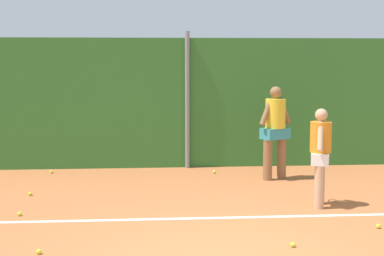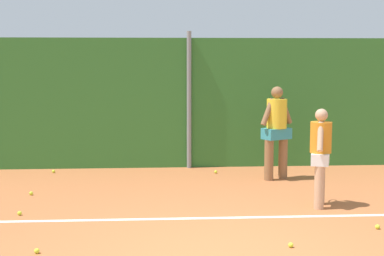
{
  "view_description": "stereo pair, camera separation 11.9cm",
  "coord_description": "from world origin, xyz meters",
  "px_view_note": "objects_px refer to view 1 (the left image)",
  "views": [
    {
      "loc": [
        -0.87,
        -6.72,
        2.39
      ],
      "look_at": [
        -0.13,
        2.82,
        1.25
      ],
      "focal_mm": 54.68,
      "sensor_mm": 36.0,
      "label": 1
    },
    {
      "loc": [
        -0.75,
        -6.73,
        2.39
      ],
      "look_at": [
        -0.13,
        2.82,
        1.25
      ],
      "focal_mm": 54.68,
      "sensor_mm": 36.0,
      "label": 2
    }
  ],
  "objects_px": {
    "tennis_ball_0": "(214,172)",
    "tennis_ball_4": "(52,172)",
    "tennis_ball_9": "(39,252)",
    "tennis_ball_8": "(378,226)",
    "player_backcourt_far": "(275,127)",
    "tennis_ball_6": "(30,194)",
    "player_midcourt": "(320,152)",
    "tennis_ball_7": "(20,214)",
    "tennis_ball_5": "(293,245)"
  },
  "relations": [
    {
      "from": "player_backcourt_far",
      "to": "tennis_ball_0",
      "type": "distance_m",
      "value": 1.65
    },
    {
      "from": "player_midcourt",
      "to": "tennis_ball_9",
      "type": "relative_size",
      "value": 24.13
    },
    {
      "from": "player_midcourt",
      "to": "tennis_ball_5",
      "type": "bearing_deg",
      "value": 173.81
    },
    {
      "from": "player_midcourt",
      "to": "tennis_ball_4",
      "type": "distance_m",
      "value": 5.76
    },
    {
      "from": "tennis_ball_8",
      "to": "tennis_ball_4",
      "type": "bearing_deg",
      "value": 140.05
    },
    {
      "from": "tennis_ball_5",
      "to": "tennis_ball_7",
      "type": "height_order",
      "value": "same"
    },
    {
      "from": "tennis_ball_0",
      "to": "tennis_ball_9",
      "type": "relative_size",
      "value": 1.0
    },
    {
      "from": "player_backcourt_far",
      "to": "tennis_ball_6",
      "type": "height_order",
      "value": "player_backcourt_far"
    },
    {
      "from": "tennis_ball_4",
      "to": "tennis_ball_7",
      "type": "distance_m",
      "value": 3.34
    },
    {
      "from": "tennis_ball_0",
      "to": "tennis_ball_6",
      "type": "distance_m",
      "value": 3.85
    },
    {
      "from": "tennis_ball_6",
      "to": "player_midcourt",
      "type": "bearing_deg",
      "value": -12.76
    },
    {
      "from": "tennis_ball_4",
      "to": "tennis_ball_8",
      "type": "xyz_separation_m",
      "value": [
        5.25,
        -4.4,
        0.0
      ]
    },
    {
      "from": "tennis_ball_0",
      "to": "tennis_ball_4",
      "type": "distance_m",
      "value": 3.4
    },
    {
      "from": "tennis_ball_0",
      "to": "tennis_ball_7",
      "type": "xyz_separation_m",
      "value": [
        -3.34,
        -3.06,
        0.0
      ]
    },
    {
      "from": "tennis_ball_0",
      "to": "tennis_ball_7",
      "type": "relative_size",
      "value": 1.0
    },
    {
      "from": "tennis_ball_6",
      "to": "tennis_ball_7",
      "type": "relative_size",
      "value": 1.0
    },
    {
      "from": "tennis_ball_0",
      "to": "tennis_ball_8",
      "type": "height_order",
      "value": "same"
    },
    {
      "from": "player_backcourt_far",
      "to": "tennis_ball_0",
      "type": "height_order",
      "value": "player_backcourt_far"
    },
    {
      "from": "player_midcourt",
      "to": "tennis_ball_8",
      "type": "xyz_separation_m",
      "value": [
        0.47,
        -1.3,
        -0.86
      ]
    },
    {
      "from": "tennis_ball_8",
      "to": "tennis_ball_9",
      "type": "relative_size",
      "value": 1.0
    },
    {
      "from": "player_midcourt",
      "to": "tennis_ball_6",
      "type": "relative_size",
      "value": 24.13
    },
    {
      "from": "tennis_ball_0",
      "to": "tennis_ball_9",
      "type": "height_order",
      "value": "same"
    },
    {
      "from": "tennis_ball_8",
      "to": "tennis_ball_5",
      "type": "bearing_deg",
      "value": -152.96
    },
    {
      "from": "tennis_ball_7",
      "to": "tennis_ball_5",
      "type": "bearing_deg",
      "value": -25.14
    },
    {
      "from": "tennis_ball_6",
      "to": "tennis_ball_7",
      "type": "xyz_separation_m",
      "value": [
        0.1,
        -1.33,
        0.0
      ]
    },
    {
      "from": "tennis_ball_0",
      "to": "tennis_ball_5",
      "type": "height_order",
      "value": "same"
    },
    {
      "from": "tennis_ball_5",
      "to": "player_backcourt_far",
      "type": "bearing_deg",
      "value": 80.77
    },
    {
      "from": "tennis_ball_9",
      "to": "tennis_ball_4",
      "type": "bearing_deg",
      "value": 97.34
    },
    {
      "from": "player_midcourt",
      "to": "tennis_ball_8",
      "type": "height_order",
      "value": "player_midcourt"
    },
    {
      "from": "tennis_ball_8",
      "to": "player_midcourt",
      "type": "bearing_deg",
      "value": 109.8
    },
    {
      "from": "player_backcourt_far",
      "to": "tennis_ball_6",
      "type": "relative_size",
      "value": 27.9
    },
    {
      "from": "tennis_ball_4",
      "to": "tennis_ball_9",
      "type": "bearing_deg",
      "value": -82.66
    },
    {
      "from": "tennis_ball_5",
      "to": "tennis_ball_8",
      "type": "xyz_separation_m",
      "value": [
        1.41,
        0.72,
        0.0
      ]
    },
    {
      "from": "tennis_ball_4",
      "to": "tennis_ball_9",
      "type": "height_order",
      "value": "same"
    },
    {
      "from": "player_midcourt",
      "to": "tennis_ball_6",
      "type": "xyz_separation_m",
      "value": [
        -4.83,
        1.09,
        -0.86
      ]
    },
    {
      "from": "tennis_ball_5",
      "to": "tennis_ball_7",
      "type": "bearing_deg",
      "value": 154.86
    },
    {
      "from": "player_backcourt_far",
      "to": "tennis_ball_9",
      "type": "distance_m",
      "value": 5.8
    },
    {
      "from": "tennis_ball_0",
      "to": "tennis_ball_9",
      "type": "bearing_deg",
      "value": -119.27
    },
    {
      "from": "player_backcourt_far",
      "to": "tennis_ball_6",
      "type": "distance_m",
      "value": 4.8
    },
    {
      "from": "tennis_ball_7",
      "to": "tennis_ball_4",
      "type": "bearing_deg",
      "value": 90.84
    },
    {
      "from": "player_midcourt",
      "to": "tennis_ball_6",
      "type": "height_order",
      "value": "player_midcourt"
    },
    {
      "from": "player_backcourt_far",
      "to": "tennis_ball_0",
      "type": "bearing_deg",
      "value": 121.89
    },
    {
      "from": "player_backcourt_far",
      "to": "tennis_ball_4",
      "type": "bearing_deg",
      "value": 140.43
    },
    {
      "from": "tennis_ball_8",
      "to": "player_backcourt_far",
      "type": "bearing_deg",
      "value": 101.84
    },
    {
      "from": "tennis_ball_0",
      "to": "tennis_ball_7",
      "type": "distance_m",
      "value": 4.53
    },
    {
      "from": "player_midcourt",
      "to": "tennis_ball_8",
      "type": "relative_size",
      "value": 24.13
    },
    {
      "from": "player_midcourt",
      "to": "tennis_ball_7",
      "type": "relative_size",
      "value": 24.13
    },
    {
      "from": "tennis_ball_4",
      "to": "tennis_ball_9",
      "type": "xyz_separation_m",
      "value": [
        0.66,
        -5.14,
        0.0
      ]
    },
    {
      "from": "player_midcourt",
      "to": "tennis_ball_5",
      "type": "xyz_separation_m",
      "value": [
        -0.94,
        -2.02,
        -0.86
      ]
    },
    {
      "from": "player_midcourt",
      "to": "tennis_ball_4",
      "type": "height_order",
      "value": "player_midcourt"
    }
  ]
}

